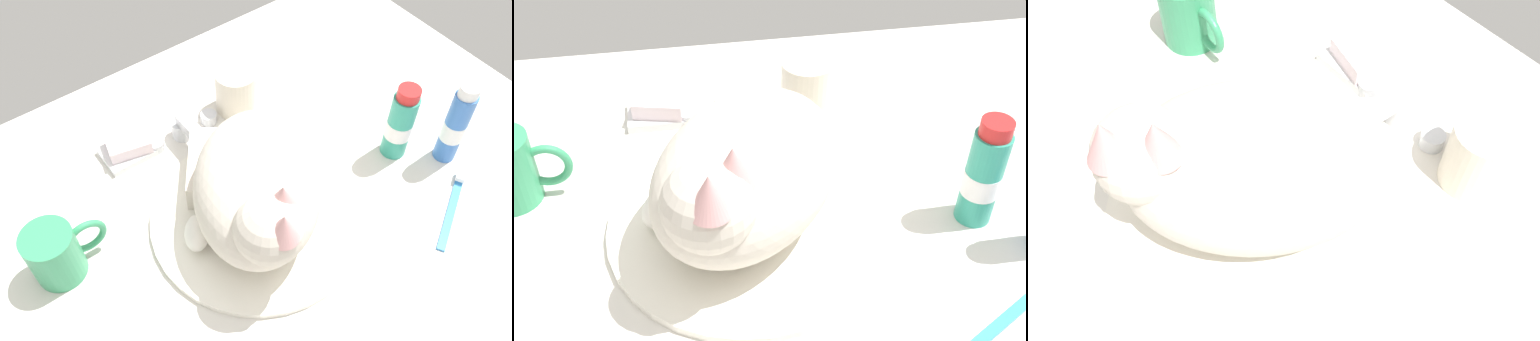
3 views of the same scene
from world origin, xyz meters
The scene contains 8 objects.
ground_plane centered at (0.00, 0.00, -1.50)cm, with size 110.00×82.50×3.00cm, color silver.
sink_basin centered at (0.00, 0.00, 0.50)cm, with size 31.65×31.65×1.00cm, color white.
faucet centered at (0.00, 19.64, 2.23)cm, with size 13.17×9.32×5.29cm.
cat centered at (-0.74, -0.72, 8.47)cm, with size 29.39×32.22×16.96cm.
coffee_mug centered at (-26.56, 9.26, 4.37)cm, with size 11.16×7.02×8.74cm.
rinse_cup centered at (11.00, 20.71, 3.99)cm, with size 7.09×7.09×7.99cm.
soap_dish centered at (-8.95, 22.61, 0.60)cm, with size 9.00×6.40×1.20cm, color white.
soap_bar centered at (-8.95, 22.61, 2.31)cm, with size 6.72×4.98×2.22cm, color silver.
Camera 3 is at (26.30, -17.41, 51.32)cm, focal length 40.02 mm.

